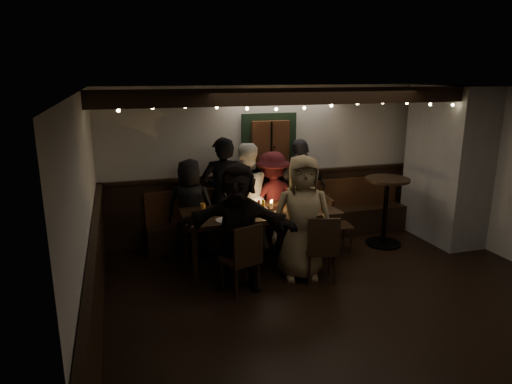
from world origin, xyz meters
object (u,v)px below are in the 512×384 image
object	(u,v)px
person_b	(223,195)
person_f	(238,227)
dining_table	(260,215)
high_top	(386,203)
person_e	(301,190)
chair_near_right	(322,246)
person_a	(190,207)
chair_end	(334,221)
person_g	(302,218)
person_c	(245,197)
chair_near_left	(244,255)
person_d	(272,199)

from	to	relation	value
person_b	person_f	world-z (taller)	person_b
person_f	dining_table	bearing A→B (deg)	77.63
high_top	person_e	xyz separation A→B (m)	(-1.24, 0.66, 0.15)
chair_near_right	person_a	bearing A→B (deg)	134.32
person_f	chair_end	bearing A→B (deg)	48.07
dining_table	person_g	size ratio (longest dim) A/B	1.31
dining_table	chair_end	xyz separation A→B (m)	(1.27, 0.09, -0.24)
chair_end	person_g	world-z (taller)	person_g
person_e	person_g	bearing A→B (deg)	55.49
dining_table	person_f	xyz separation A→B (m)	(-0.52, -0.71, 0.10)
person_b	person_c	bearing A→B (deg)	-178.69
high_top	person_f	distance (m)	2.85
person_c	person_e	xyz separation A→B (m)	(1.01, 0.13, 0.00)
person_g	person_a	bearing A→B (deg)	147.91
chair_near_left	person_g	xyz separation A→B (m)	(0.90, 0.26, 0.34)
person_b	person_d	distance (m)	0.83
high_top	person_f	world-z (taller)	person_f
person_d	person_e	xyz separation A→B (m)	(0.55, 0.12, 0.08)
person_d	person_f	world-z (taller)	person_f
dining_table	chair_end	size ratio (longest dim) A/B	2.56
person_a	chair_end	bearing A→B (deg)	-179.24
dining_table	chair_near_right	size ratio (longest dim) A/B	2.40
person_c	person_d	xyz separation A→B (m)	(0.46, 0.00, -0.08)
chair_near_left	chair_end	distance (m)	2.04
person_a	person_g	bearing A→B (deg)	150.51
person_a	person_e	distance (m)	1.90
chair_near_left	person_f	size ratio (longest dim) A/B	0.56
high_top	person_g	distance (m)	1.97
chair_near_left	person_c	bearing A→B (deg)	73.58
person_g	person_f	bearing A→B (deg)	-164.37
chair_near_left	person_f	bearing A→B (deg)	95.32
high_top	person_d	distance (m)	1.87
chair_near_right	person_d	bearing A→B (deg)	96.54
person_f	person_g	size ratio (longest dim) A/B	0.98
person_a	high_top	bearing A→B (deg)	-174.94
dining_table	person_c	xyz separation A→B (m)	(-0.05, 0.63, 0.12)
person_b	person_c	xyz separation A→B (m)	(0.35, -0.03, -0.05)
chair_near_right	person_a	size ratio (longest dim) A/B	0.62
person_a	person_f	world-z (taller)	person_f
chair_near_right	person_a	distance (m)	2.19
person_d	person_f	distance (m)	1.64
person_b	person_d	xyz separation A→B (m)	(0.82, -0.03, -0.13)
chair_near_left	person_d	distance (m)	1.82
person_a	person_d	distance (m)	1.35
high_top	person_b	xyz separation A→B (m)	(-2.61, 0.57, 0.20)
dining_table	chair_near_left	world-z (taller)	dining_table
person_e	chair_near_right	bearing A→B (deg)	64.73
chair_end	person_g	distance (m)	1.20
person_g	dining_table	bearing A→B (deg)	133.52
chair_end	high_top	world-z (taller)	high_top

